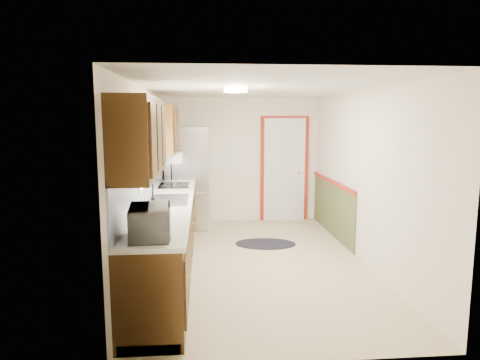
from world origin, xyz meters
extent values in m
cube|color=#C0B187|center=(0.00, 0.00, 0.00)|extent=(3.20, 5.20, 0.12)
cube|color=white|center=(0.00, 0.00, 2.40)|extent=(3.20, 5.20, 0.12)
cube|color=white|center=(0.00, 2.50, 1.20)|extent=(3.20, 0.10, 2.40)
cube|color=white|center=(0.00, -2.50, 1.20)|extent=(3.20, 0.10, 2.40)
cube|color=white|center=(-1.50, 0.00, 1.20)|extent=(0.10, 5.20, 2.40)
cube|color=white|center=(1.50, 0.00, 1.20)|extent=(0.10, 5.20, 2.40)
cube|color=#38210C|center=(-1.20, -0.30, 0.45)|extent=(0.60, 4.00, 0.90)
cube|color=white|center=(-1.19, -0.30, 0.92)|extent=(0.63, 4.00, 0.04)
cube|color=#618DEC|center=(-1.49, -0.30, 1.22)|extent=(0.02, 4.00, 0.55)
cube|color=#38210C|center=(-1.32, -1.60, 1.83)|extent=(0.35, 1.40, 0.75)
cube|color=#38210C|center=(-1.32, 1.10, 1.83)|extent=(0.35, 1.20, 0.75)
cube|color=white|center=(-1.49, -0.20, 1.62)|extent=(0.02, 1.00, 0.90)
cube|color=#D66228|center=(-1.44, -0.20, 1.97)|extent=(0.05, 1.12, 0.24)
cube|color=#B7B7BC|center=(-1.19, -0.20, 0.95)|extent=(0.52, 0.82, 0.02)
cube|color=white|center=(-1.27, 1.15, 1.38)|extent=(0.45, 0.60, 0.15)
cube|color=maroon|center=(0.85, 2.47, 1.00)|extent=(0.94, 0.05, 2.08)
cube|color=white|center=(0.85, 2.44, 1.00)|extent=(0.80, 0.04, 2.00)
cube|color=#4B532E|center=(1.49, 1.35, 0.45)|extent=(0.02, 2.30, 0.90)
cube|color=maroon|center=(1.48, 1.35, 0.92)|extent=(0.04, 2.30, 0.06)
cylinder|color=#FFD88C|center=(-0.30, -0.20, 2.36)|extent=(0.30, 0.30, 0.06)
imported|color=white|center=(-1.20, -1.95, 1.12)|extent=(0.34, 0.55, 0.35)
cube|color=#B7B7BC|center=(-1.02, 2.05, 0.92)|extent=(0.77, 0.72, 1.85)
cylinder|color=black|center=(-1.28, 1.65, 0.83)|extent=(0.02, 0.02, 1.29)
ellipsoid|color=black|center=(0.25, 0.85, 0.01)|extent=(1.04, 0.74, 0.01)
cube|color=black|center=(-1.19, 1.01, 0.95)|extent=(0.46, 0.55, 0.02)
camera|label=1|loc=(-0.71, -5.72, 2.01)|focal=32.00mm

